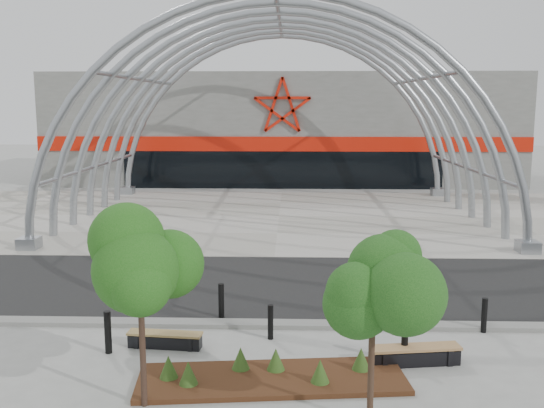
{
  "coord_description": "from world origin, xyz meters",
  "views": [
    {
      "loc": [
        0.63,
        -15.62,
        5.88
      ],
      "look_at": [
        0.0,
        4.0,
        2.6
      ],
      "focal_mm": 40.0,
      "sensor_mm": 36.0,
      "label": 1
    }
  ],
  "objects_px": {
    "bench_1": "(415,356)",
    "bollard_2": "(270,322)",
    "bench_0": "(165,340)",
    "street_tree_0": "(140,272)",
    "street_tree_1": "(373,293)"
  },
  "relations": [
    {
      "from": "street_tree_1",
      "to": "street_tree_0",
      "type": "bearing_deg",
      "value": 173.35
    },
    {
      "from": "bench_1",
      "to": "bollard_2",
      "type": "xyz_separation_m",
      "value": [
        -3.34,
        1.4,
        0.23
      ]
    },
    {
      "from": "street_tree_0",
      "to": "bench_1",
      "type": "bearing_deg",
      "value": 20.06
    },
    {
      "from": "bench_0",
      "to": "bench_1",
      "type": "height_order",
      "value": "bench_1"
    },
    {
      "from": "street_tree_1",
      "to": "bench_1",
      "type": "bearing_deg",
      "value": 62.39
    },
    {
      "from": "street_tree_0",
      "to": "bench_0",
      "type": "height_order",
      "value": "street_tree_0"
    },
    {
      "from": "street_tree_1",
      "to": "bench_0",
      "type": "height_order",
      "value": "street_tree_1"
    },
    {
      "from": "street_tree_1",
      "to": "bench_0",
      "type": "distance_m",
      "value": 6.12
    },
    {
      "from": "bench_1",
      "to": "bollard_2",
      "type": "height_order",
      "value": "bollard_2"
    },
    {
      "from": "bench_0",
      "to": "street_tree_0",
      "type": "bearing_deg",
      "value": -86.26
    },
    {
      "from": "bench_1",
      "to": "bollard_2",
      "type": "relative_size",
      "value": 2.37
    },
    {
      "from": "bench_0",
      "to": "bench_1",
      "type": "xyz_separation_m",
      "value": [
        5.89,
        -0.78,
        0.02
      ]
    },
    {
      "from": "street_tree_0",
      "to": "bollard_2",
      "type": "height_order",
      "value": "street_tree_0"
    },
    {
      "from": "street_tree_1",
      "to": "bench_1",
      "type": "height_order",
      "value": "street_tree_1"
    },
    {
      "from": "bench_1",
      "to": "bench_0",
      "type": "bearing_deg",
      "value": 172.43
    }
  ]
}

